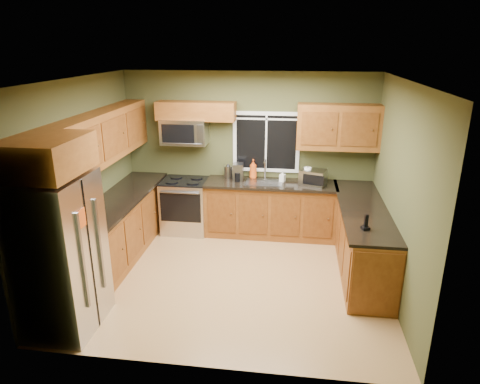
% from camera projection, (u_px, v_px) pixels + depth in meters
% --- Properties ---
extents(floor, '(4.20, 4.20, 0.00)m').
position_uv_depth(floor, '(233.00, 277.00, 6.03)').
color(floor, '#AD7E4B').
rests_on(floor, ground).
extents(ceiling, '(4.20, 4.20, 0.00)m').
position_uv_depth(ceiling, '(232.00, 80.00, 5.14)').
color(ceiling, white).
rests_on(ceiling, back_wall).
extents(back_wall, '(4.20, 0.00, 4.20)m').
position_uv_depth(back_wall, '(248.00, 153.00, 7.27)').
color(back_wall, '#434525').
rests_on(back_wall, ground).
extents(front_wall, '(4.20, 0.00, 4.20)m').
position_uv_depth(front_wall, '(203.00, 248.00, 3.90)').
color(front_wall, '#434525').
rests_on(front_wall, ground).
extents(left_wall, '(0.00, 3.60, 3.60)m').
position_uv_depth(left_wall, '(81.00, 180.00, 5.85)').
color(left_wall, '#434525').
rests_on(left_wall, ground).
extents(right_wall, '(0.00, 3.60, 3.60)m').
position_uv_depth(right_wall, '(399.00, 193.00, 5.32)').
color(right_wall, '#434525').
rests_on(right_wall, ground).
extents(window, '(1.12, 0.03, 1.02)m').
position_uv_depth(window, '(266.00, 142.00, 7.15)').
color(window, white).
rests_on(window, back_wall).
extents(base_cabinets_left, '(0.60, 2.65, 0.90)m').
position_uv_depth(base_cabinets_left, '(122.00, 227.00, 6.55)').
color(base_cabinets_left, brown).
rests_on(base_cabinets_left, ground).
extents(countertop_left, '(0.65, 2.65, 0.04)m').
position_uv_depth(countertop_left, '(120.00, 198.00, 6.39)').
color(countertop_left, black).
rests_on(countertop_left, base_cabinets_left).
extents(base_cabinets_back, '(2.17, 0.60, 0.90)m').
position_uv_depth(base_cabinets_back, '(270.00, 210.00, 7.23)').
color(base_cabinets_back, brown).
rests_on(base_cabinets_back, ground).
extents(countertop_back, '(2.17, 0.65, 0.04)m').
position_uv_depth(countertop_back, '(271.00, 184.00, 7.05)').
color(countertop_back, black).
rests_on(countertop_back, base_cabinets_back).
extents(base_cabinets_peninsula, '(0.60, 2.52, 0.90)m').
position_uv_depth(base_cabinets_peninsula, '(362.00, 239.00, 6.16)').
color(base_cabinets_peninsula, brown).
rests_on(base_cabinets_peninsula, ground).
extents(countertop_peninsula, '(0.65, 2.50, 0.04)m').
position_uv_depth(countertop_peninsula, '(363.00, 208.00, 6.02)').
color(countertop_peninsula, black).
rests_on(countertop_peninsula, base_cabinets_peninsula).
extents(upper_cabinets_left, '(0.33, 2.65, 0.72)m').
position_uv_depth(upper_cabinets_left, '(104.00, 136.00, 6.10)').
color(upper_cabinets_left, brown).
rests_on(upper_cabinets_left, left_wall).
extents(upper_cabinets_back_left, '(1.30, 0.33, 0.30)m').
position_uv_depth(upper_cabinets_back_left, '(196.00, 111.00, 6.98)').
color(upper_cabinets_back_left, brown).
rests_on(upper_cabinets_back_left, back_wall).
extents(upper_cabinets_back_right, '(1.30, 0.33, 0.72)m').
position_uv_depth(upper_cabinets_back_right, '(338.00, 127.00, 6.76)').
color(upper_cabinets_back_right, brown).
rests_on(upper_cabinets_back_right, back_wall).
extents(upper_cabinet_over_fridge, '(0.72, 0.90, 0.38)m').
position_uv_depth(upper_cabinet_over_fridge, '(45.00, 156.00, 4.36)').
color(upper_cabinet_over_fridge, brown).
rests_on(upper_cabinet_over_fridge, left_wall).
extents(refrigerator, '(0.74, 0.90, 1.80)m').
position_uv_depth(refrigerator, '(60.00, 255.00, 4.73)').
color(refrigerator, '#B7B7BC').
rests_on(refrigerator, ground).
extents(range, '(0.76, 0.69, 0.94)m').
position_uv_depth(range, '(186.00, 205.00, 7.38)').
color(range, '#B7B7BC').
rests_on(range, ground).
extents(microwave, '(0.76, 0.41, 0.42)m').
position_uv_depth(microwave, '(184.00, 132.00, 7.09)').
color(microwave, '#B7B7BC').
rests_on(microwave, back_wall).
extents(sink, '(0.60, 0.42, 0.36)m').
position_uv_depth(sink, '(264.00, 181.00, 7.07)').
color(sink, slate).
rests_on(sink, countertop_back).
extents(toaster_oven, '(0.47, 0.42, 0.25)m').
position_uv_depth(toaster_oven, '(313.00, 177.00, 6.92)').
color(toaster_oven, '#B7B7BC').
rests_on(toaster_oven, countertop_back).
extents(coffee_maker, '(0.18, 0.24, 0.29)m').
position_uv_depth(coffee_maker, '(238.00, 173.00, 7.14)').
color(coffee_maker, slate).
rests_on(coffee_maker, countertop_back).
extents(kettle, '(0.17, 0.17, 0.25)m').
position_uv_depth(kettle, '(228.00, 171.00, 7.26)').
color(kettle, '#B7B7BC').
rests_on(kettle, countertop_back).
extents(paper_towel_roll, '(0.12, 0.12, 0.30)m').
position_uv_depth(paper_towel_roll, '(307.00, 176.00, 6.96)').
color(paper_towel_roll, white).
rests_on(paper_towel_roll, countertop_back).
extents(soap_bottle_a, '(0.14, 0.14, 0.33)m').
position_uv_depth(soap_bottle_a, '(253.00, 169.00, 7.23)').
color(soap_bottle_a, '#D74D14').
rests_on(soap_bottle_a, countertop_back).
extents(soap_bottle_b, '(0.11, 0.11, 0.19)m').
position_uv_depth(soap_bottle_b, '(282.00, 176.00, 7.08)').
color(soap_bottle_b, white).
rests_on(soap_bottle_b, countertop_back).
extents(cordless_phone, '(0.11, 0.11, 0.20)m').
position_uv_depth(cordless_phone, '(366.00, 225.00, 5.26)').
color(cordless_phone, black).
rests_on(cordless_phone, countertop_peninsula).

